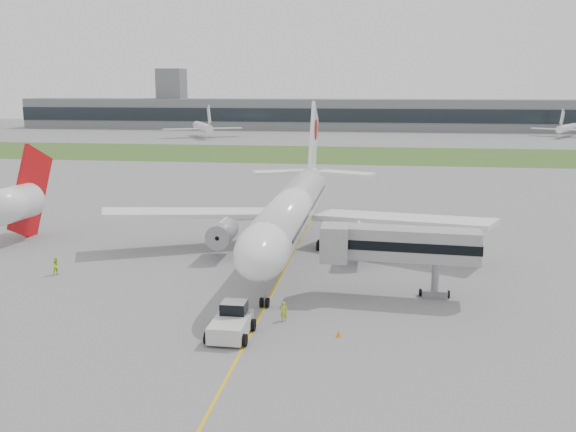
# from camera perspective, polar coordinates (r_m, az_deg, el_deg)

# --- Properties ---
(ground) EXTENTS (600.00, 600.00, 0.00)m
(ground) POSITION_cam_1_polar(r_m,az_deg,el_deg) (74.22, -0.03, -4.24)
(ground) COLOR gray
(ground) RESTS_ON ground
(apron_markings) EXTENTS (70.00, 70.00, 0.04)m
(apron_markings) POSITION_cam_1_polar(r_m,az_deg,el_deg) (69.48, -0.62, -5.35)
(apron_markings) COLOR gold
(apron_markings) RESTS_ON ground
(grass_strip) EXTENTS (600.00, 50.00, 0.02)m
(grass_strip) POSITION_cam_1_polar(r_m,az_deg,el_deg) (192.02, 5.14, 5.46)
(grass_strip) COLOR #365B22
(grass_strip) RESTS_ON ground
(terminal_building) EXTENTS (320.00, 22.30, 14.00)m
(terminal_building) POSITION_cam_1_polar(r_m,az_deg,el_deg) (301.02, 6.33, 8.96)
(terminal_building) COLOR slate
(terminal_building) RESTS_ON ground
(control_tower) EXTENTS (12.00, 12.00, 56.00)m
(control_tower) POSITION_cam_1_polar(r_m,az_deg,el_deg) (319.49, -10.18, 7.74)
(control_tower) COLOR slate
(control_tower) RESTS_ON ground
(airliner) EXTENTS (48.13, 53.95, 17.88)m
(airliner) POSITION_cam_1_polar(r_m,az_deg,el_deg) (77.62, 0.49, 0.75)
(airliner) COLOR white
(airliner) RESTS_ON ground
(pushback_tug) EXTENTS (3.44, 5.06, 2.58)m
(pushback_tug) POSITION_cam_1_polar(r_m,az_deg,el_deg) (53.42, -5.04, -9.34)
(pushback_tug) COLOR silver
(pushback_tug) RESTS_ON ground
(jet_bridge) EXTENTS (15.26, 4.35, 7.00)m
(jet_bridge) POSITION_cam_1_polar(r_m,az_deg,el_deg) (62.48, 9.44, -2.52)
(jet_bridge) COLOR #A1A1A4
(jet_bridge) RESTS_ON ground
(safety_cone_left) EXTENTS (0.37, 0.37, 0.51)m
(safety_cone_left) POSITION_cam_1_polar(r_m,az_deg,el_deg) (54.47, -3.79, -9.95)
(safety_cone_left) COLOR orange
(safety_cone_left) RESTS_ON ground
(safety_cone_right) EXTENTS (0.44, 0.44, 0.61)m
(safety_cone_right) POSITION_cam_1_polar(r_m,az_deg,el_deg) (53.43, 4.51, -10.35)
(safety_cone_right) COLOR orange
(safety_cone_right) RESTS_ON ground
(ground_crew_near) EXTENTS (0.74, 0.61, 1.75)m
(ground_crew_near) POSITION_cam_1_polar(r_m,az_deg,el_deg) (56.45, -0.38, -8.47)
(ground_crew_near) COLOR #B5D824
(ground_crew_near) RESTS_ON ground
(ground_crew_far) EXTENTS (1.11, 1.19, 1.94)m
(ground_crew_far) POSITION_cam_1_polar(r_m,az_deg,el_deg) (73.98, -19.87, -4.22)
(ground_crew_far) COLOR #C2FF2A
(ground_crew_far) RESTS_ON ground
(neighbor_aircraft) EXTENTS (5.48, 16.32, 13.25)m
(neighbor_aircraft) POSITION_cam_1_polar(r_m,az_deg,el_deg) (89.68, -23.47, 0.99)
(neighbor_aircraft) COLOR #BB0A0E
(neighbor_aircraft) RESTS_ON ground
(distant_aircraft_left) EXTENTS (39.81, 38.11, 11.85)m
(distant_aircraft_left) POSITION_cam_1_polar(r_m,az_deg,el_deg) (257.44, -7.57, 6.94)
(distant_aircraft_left) COLOR white
(distant_aircraft_left) RESTS_ON ground
(distant_aircraft_right) EXTENTS (35.44, 34.13, 10.43)m
(distant_aircraft_right) POSITION_cam_1_polar(r_m,az_deg,el_deg) (279.22, 23.52, 6.44)
(distant_aircraft_right) COLOR white
(distant_aircraft_right) RESTS_ON ground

